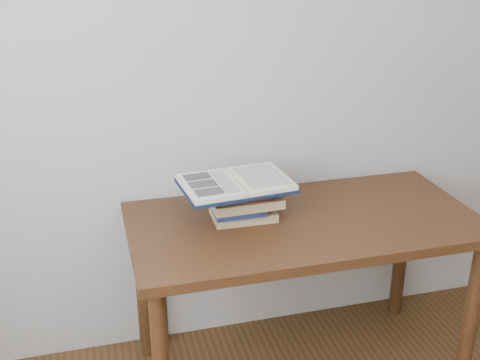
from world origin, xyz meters
name	(u,v)px	position (x,y,z in m)	size (l,w,h in m)	color
desk	(303,242)	(0.03, 1.38, 0.60)	(1.31, 0.66, 0.70)	#4B2F12
book_stack	(242,203)	(-0.20, 1.44, 0.77)	(0.26, 0.19, 0.13)	#9D8051
open_book	(236,183)	(-0.22, 1.45, 0.84)	(0.42, 0.31, 0.03)	black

